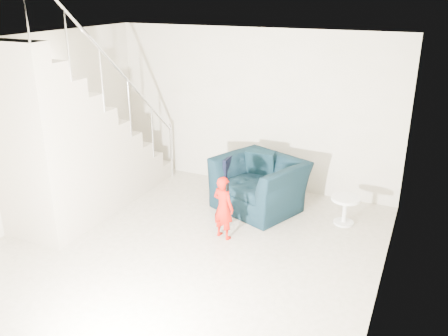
{
  "coord_description": "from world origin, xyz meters",
  "views": [
    {
      "loc": [
        2.78,
        -4.63,
        3.28
      ],
      "look_at": [
        0.15,
        1.2,
        0.85
      ],
      "focal_mm": 38.0,
      "sensor_mm": 36.0,
      "label": 1
    }
  ],
  "objects_px": {
    "armchair": "(260,184)",
    "staircase": "(75,155)",
    "toddler": "(223,207)",
    "side_table": "(345,206)"
  },
  "relations": [
    {
      "from": "toddler",
      "to": "armchair",
      "type": "bearing_deg",
      "value": -80.14
    },
    {
      "from": "armchair",
      "to": "toddler",
      "type": "xyz_separation_m",
      "value": [
        -0.13,
        -1.1,
        0.05
      ]
    },
    {
      "from": "toddler",
      "to": "side_table",
      "type": "relative_size",
      "value": 2.16
    },
    {
      "from": "armchair",
      "to": "staircase",
      "type": "height_order",
      "value": "staircase"
    },
    {
      "from": "toddler",
      "to": "staircase",
      "type": "height_order",
      "value": "staircase"
    },
    {
      "from": "armchair",
      "to": "staircase",
      "type": "relative_size",
      "value": 0.35
    },
    {
      "from": "armchair",
      "to": "side_table",
      "type": "distance_m",
      "value": 1.34
    },
    {
      "from": "side_table",
      "to": "toddler",
      "type": "bearing_deg",
      "value": -142.89
    },
    {
      "from": "side_table",
      "to": "staircase",
      "type": "bearing_deg",
      "value": -161.16
    },
    {
      "from": "armchair",
      "to": "toddler",
      "type": "relative_size",
      "value": 1.37
    }
  ]
}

